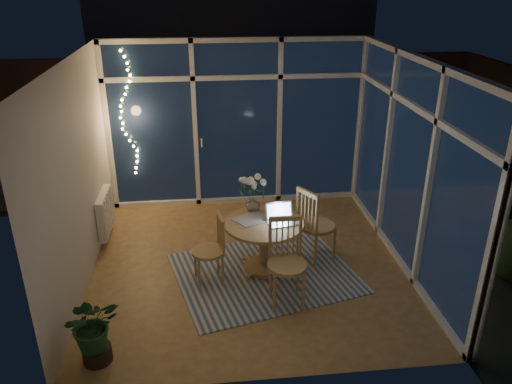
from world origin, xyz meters
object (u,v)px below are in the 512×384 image
(potted_plant, at_px, (93,329))
(dining_table, at_px, (264,246))
(chair_left, at_px, (208,250))
(chair_front, at_px, (287,263))
(laptop, at_px, (282,214))
(chair_right, at_px, (317,224))
(flower_vase, at_px, (253,203))

(potted_plant, bearing_deg, dining_table, 38.57)
(chair_left, height_order, potted_plant, chair_left)
(dining_table, relative_size, chair_front, 0.97)
(dining_table, relative_size, laptop, 2.87)
(chair_left, distance_m, laptop, 0.98)
(dining_table, height_order, chair_front, chair_front)
(chair_left, xyz_separation_m, laptop, (0.91, 0.15, 0.35))
(chair_right, bearing_deg, dining_table, 72.03)
(dining_table, bearing_deg, laptop, -13.11)
(chair_left, distance_m, chair_right, 1.44)
(chair_right, distance_m, laptop, 0.60)
(dining_table, bearing_deg, potted_plant, -141.43)
(laptop, xyz_separation_m, flower_vase, (-0.31, 0.38, -0.02))
(chair_right, xyz_separation_m, flower_vase, (-0.80, 0.18, 0.25))
(flower_vase, bearing_deg, potted_plant, -133.92)
(chair_left, height_order, flower_vase, chair_left)
(flower_vase, bearing_deg, dining_table, -73.16)
(flower_vase, height_order, potted_plant, flower_vase)
(chair_right, height_order, laptop, chair_right)
(chair_right, distance_m, flower_vase, 0.86)
(chair_right, distance_m, potted_plant, 2.98)
(dining_table, distance_m, potted_plant, 2.31)
(laptop, bearing_deg, potted_plant, -154.25)
(chair_right, bearing_deg, laptop, 82.32)
(laptop, bearing_deg, chair_right, 13.96)
(chair_left, relative_size, flower_vase, 4.25)
(flower_vase, relative_size, potted_plant, 0.28)
(dining_table, relative_size, chair_left, 1.10)
(laptop, distance_m, potted_plant, 2.49)
(laptop, distance_m, flower_vase, 0.49)
(chair_front, relative_size, potted_plant, 1.34)
(chair_left, relative_size, laptop, 2.61)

